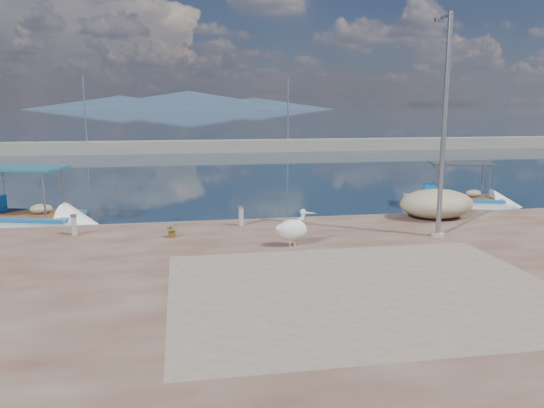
{
  "coord_description": "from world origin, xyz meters",
  "views": [
    {
      "loc": [
        -3.14,
        -14.16,
        4.71
      ],
      "look_at": [
        0.0,
        3.8,
        1.3
      ],
      "focal_mm": 35.0,
      "sensor_mm": 36.0,
      "label": 1
    }
  ],
  "objects_px": {
    "lamp_post": "(443,134)",
    "boat_left": "(24,222)",
    "boat_right": "(458,203)",
    "bollard_near": "(241,215)",
    "pelican": "(293,229)"
  },
  "relations": [
    {
      "from": "boat_right",
      "to": "bollard_near",
      "type": "bearing_deg",
      "value": -140.82
    },
    {
      "from": "boat_right",
      "to": "pelican",
      "type": "bearing_deg",
      "value": -124.95
    },
    {
      "from": "lamp_post",
      "to": "pelican",
      "type": "bearing_deg",
      "value": -174.81
    },
    {
      "from": "boat_left",
      "to": "lamp_post",
      "type": "distance_m",
      "value": 15.86
    },
    {
      "from": "lamp_post",
      "to": "bollard_near",
      "type": "bearing_deg",
      "value": 157.15
    },
    {
      "from": "lamp_post",
      "to": "bollard_near",
      "type": "xyz_separation_m",
      "value": [
        -6.15,
        2.59,
        -2.9
      ]
    },
    {
      "from": "boat_left",
      "to": "pelican",
      "type": "xyz_separation_m",
      "value": [
        9.36,
        -6.33,
        0.82
      ]
    },
    {
      "from": "boat_left",
      "to": "lamp_post",
      "type": "relative_size",
      "value": 0.86
    },
    {
      "from": "boat_right",
      "to": "lamp_post",
      "type": "distance_m",
      "value": 9.0
    },
    {
      "from": "boat_right",
      "to": "bollard_near",
      "type": "relative_size",
      "value": 7.34
    },
    {
      "from": "boat_left",
      "to": "pelican",
      "type": "bearing_deg",
      "value": -17.55
    },
    {
      "from": "lamp_post",
      "to": "boat_left",
      "type": "bearing_deg",
      "value": 157.6
    },
    {
      "from": "bollard_near",
      "to": "boat_left",
      "type": "bearing_deg",
      "value": 157.94
    },
    {
      "from": "pelican",
      "to": "lamp_post",
      "type": "bearing_deg",
      "value": 8.46
    },
    {
      "from": "pelican",
      "to": "lamp_post",
      "type": "distance_m",
      "value": 5.66
    }
  ]
}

